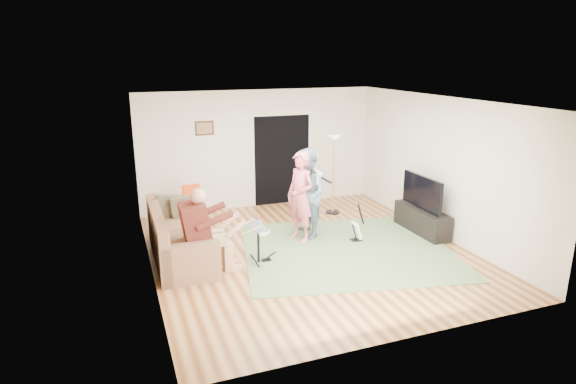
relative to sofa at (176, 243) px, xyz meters
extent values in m
plane|color=brown|center=(2.30, -0.51, -0.30)|extent=(6.00, 6.00, 0.00)
plane|color=white|center=(2.30, -0.51, 2.40)|extent=(6.00, 6.00, 0.00)
plane|color=#95552E|center=(-0.44, -0.31, 1.25)|extent=(0.00, 2.05, 2.05)
plane|color=black|center=(2.85, 2.48, 0.75)|extent=(2.10, 0.00, 2.10)
cube|color=#3F2314|center=(1.05, 2.48, 1.60)|extent=(0.42, 0.03, 0.32)
cube|color=#577346|center=(2.98, -0.70, -0.30)|extent=(4.33, 3.95, 0.02)
cube|color=#876043|center=(0.10, 0.00, -0.08)|extent=(0.91, 1.82, 0.45)
cube|color=#876043|center=(-0.29, 0.00, 0.15)|extent=(0.17, 2.25, 0.91)
cube|color=#876043|center=(0.10, 1.02, 0.02)|extent=(0.91, 0.21, 0.64)
cube|color=#876043|center=(0.10, -1.02, 0.02)|extent=(0.91, 0.21, 0.64)
cube|color=#592119|center=(0.25, -0.65, 0.55)|extent=(0.40, 0.51, 0.65)
sphere|color=tan|center=(0.32, -0.65, 0.98)|extent=(0.26, 0.26, 0.26)
cylinder|color=black|center=(1.30, -0.65, 0.02)|extent=(0.04, 0.04, 0.61)
cube|color=white|center=(1.30, -0.65, 0.31)|extent=(0.12, 0.61, 0.04)
imported|color=#E16173|center=(2.36, 0.08, 0.56)|extent=(0.61, 0.74, 1.73)
imported|color=#6B899D|center=(2.54, 0.21, 0.57)|extent=(0.67, 0.85, 1.74)
cube|color=black|center=(3.35, -0.34, -0.29)|extent=(0.20, 0.17, 0.03)
cube|color=white|center=(3.35, -0.34, -0.09)|extent=(0.16, 0.24, 0.32)
cylinder|color=black|center=(3.43, -0.34, 0.23)|extent=(0.17, 0.04, 0.41)
cylinder|color=black|center=(3.66, 1.37, -0.29)|extent=(0.31, 0.31, 0.03)
cylinder|color=#B4824D|center=(3.66, 1.37, 0.55)|extent=(0.04, 0.04, 1.66)
cone|color=white|center=(3.66, 1.37, 1.40)|extent=(0.28, 0.28, 0.11)
cube|color=tan|center=(0.58, 1.48, 0.09)|extent=(0.40, 0.40, 0.04)
cube|color=#E84B18|center=(0.58, 1.65, 0.39)|extent=(0.36, 0.10, 0.37)
cube|color=black|center=(4.80, -0.38, -0.05)|extent=(0.40, 1.40, 0.50)
cube|color=black|center=(4.75, -0.38, 0.55)|extent=(0.06, 1.20, 0.64)
camera|label=1|loc=(-0.88, -7.97, 3.13)|focal=30.00mm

